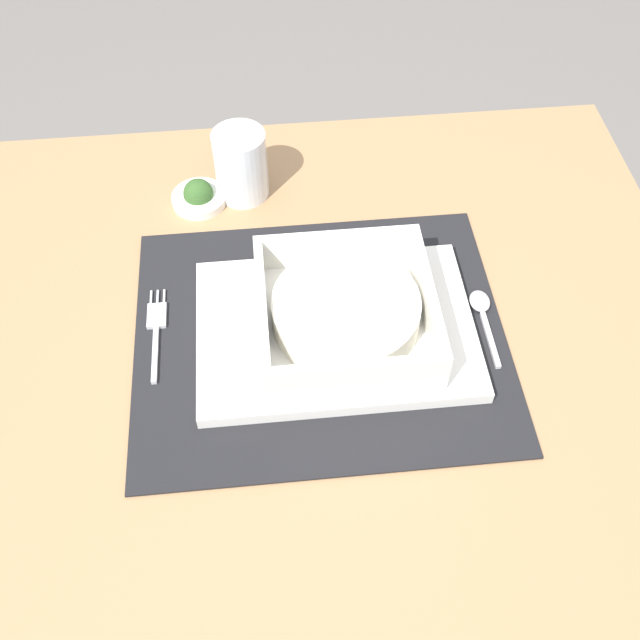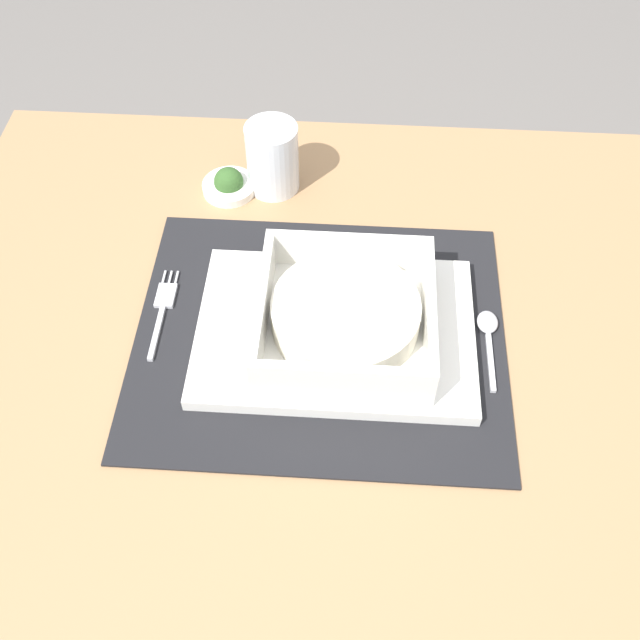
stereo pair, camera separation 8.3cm
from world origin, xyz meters
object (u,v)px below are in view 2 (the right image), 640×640
at_px(condiment_saucer, 229,184).
at_px(dining_table, 309,375).
at_px(fork, 163,306).
at_px(spoon, 488,330).
at_px(butter_knife, 462,337).
at_px(drinking_glass, 273,161).
at_px(porridge_bowl, 345,317).

bearing_deg(condiment_saucer, dining_table, -61.34).
xyz_separation_m(fork, spoon, (0.38, -0.01, 0.00)).
xyz_separation_m(butter_knife, drinking_glass, (-0.24, 0.25, 0.04)).
height_order(dining_table, condiment_saucer, condiment_saucer).
xyz_separation_m(fork, drinking_glass, (0.11, 0.22, 0.04)).
height_order(porridge_bowl, fork, porridge_bowl).
relative_size(fork, condiment_saucer, 1.84).
height_order(spoon, drinking_glass, drinking_glass).
xyz_separation_m(porridge_bowl, fork, (-0.21, 0.03, -0.04)).
relative_size(dining_table, butter_knife, 6.76).
distance_m(spoon, drinking_glass, 0.36).
distance_m(spoon, condiment_saucer, 0.40).
xyz_separation_m(spoon, drinking_glass, (-0.27, 0.24, 0.03)).
relative_size(fork, spoon, 1.22).
height_order(butter_knife, drinking_glass, drinking_glass).
height_order(dining_table, drinking_glass, drinking_glass).
distance_m(dining_table, fork, 0.20).
bearing_deg(porridge_bowl, drinking_glass, 112.67).
height_order(drinking_glass, condiment_saucer, drinking_glass).
bearing_deg(spoon, drinking_glass, 136.08).
bearing_deg(drinking_glass, fork, -115.94).
bearing_deg(dining_table, fork, 174.95).
relative_size(butter_knife, condiment_saucer, 1.92).
xyz_separation_m(porridge_bowl, butter_knife, (0.13, 0.01, -0.04)).
distance_m(fork, spoon, 0.38).
xyz_separation_m(dining_table, butter_knife, (0.18, -0.01, 0.11)).
xyz_separation_m(spoon, condiment_saucer, (-0.33, 0.22, 0.00)).
relative_size(spoon, butter_knife, 0.79).
bearing_deg(butter_knife, dining_table, 173.66).
distance_m(fork, butter_knife, 0.35).
distance_m(drinking_glass, condiment_saucer, 0.07).
bearing_deg(dining_table, drinking_glass, 104.99).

